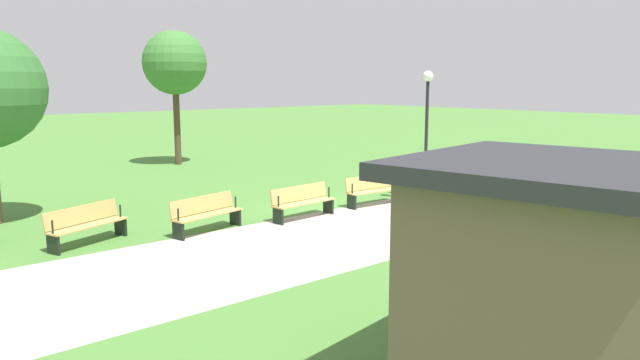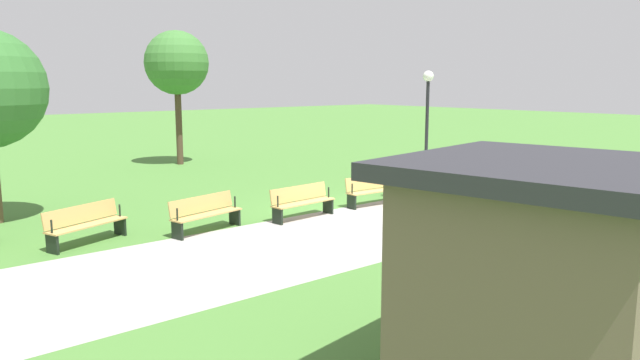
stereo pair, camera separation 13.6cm
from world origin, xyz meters
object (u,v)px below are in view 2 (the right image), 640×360
Objects in this scene: bench_4 at (302,201)px; person_seated at (459,165)px; bench_0 at (470,160)px; kiosk at (539,279)px; bench_2 at (424,178)px; bench_1 at (455,169)px; bench_6 at (85,223)px; lamp_post at (427,112)px; bench_3 at (374,189)px; tree_0 at (177,64)px; bench_5 at (205,213)px.

person_seated reaches higher than bench_4.
kiosk is (14.39, 11.40, 0.97)m from bench_0.
person_seated is at bearing -177.12° from bench_4.
bench_2 is (5.20, 1.92, 0.00)m from bench_0.
bench_1 is (2.53, 1.14, 0.00)m from bench_0.
bench_6 is 0.50× the size of lamp_post.
person_seated reaches higher than bench_2.
bench_3 and bench_6 have the same top height.
lamp_post reaches higher than bench_1.
bench_2 is 0.57× the size of kiosk.
bench_3 is 11.19m from kiosk.
lamp_post is (-4.15, 0.83, 2.32)m from bench_4.
bench_4 is at bearing 4.07° from bench_3.
kiosk is at bearing 61.23° from bench_1.
bench_6 is 0.34× the size of tree_0.
bench_6 is (16.15, 1.14, 0.00)m from bench_0.
bench_6 is at bearing 32.56° from bench_0.
kiosk is (7.81, 8.27, -1.34)m from lamp_post.
bench_0 is at bearing -171.94° from bench_4.
bench_4 is 0.99× the size of bench_5.
bench_2 is 10.98m from bench_6.
bench_1 is 0.99× the size of bench_5.
bench_3 is 5.55m from bench_5.
bench_2 is at bearing -143.49° from kiosk.
lamp_post is at bearing 164.63° from bench_4.
bench_1 is 0.99× the size of bench_2.
kiosk reaches higher than bench_0.
bench_0 is at bearing 175.87° from bench_5.
tree_0 is at bearing -126.17° from bench_5.
bench_6 is 1.69× the size of person_seated.
bench_2 is at bearing 33.20° from person_seated.
lamp_post is (-1.71, 12.90, -1.70)m from tree_0.
bench_1 and bench_5 have the same top height.
bench_3 is 0.99× the size of bench_6.
lamp_post is at bearing 152.84° from bench_3.
bench_6 is 0.56× the size of kiosk.
lamp_post reaches higher than person_seated.
bench_1 is 1.01× the size of bench_3.
person_seated reaches higher than bench_5.
lamp_post is at bearing 44.57° from person_seated.
lamp_post is (-9.57, 1.99, 2.32)m from bench_6.
bench_2 is 5.55m from bench_4.
person_seated is (-8.22, -1.00, 0.16)m from bench_4.
bench_0 is 0.97× the size of bench_5.
bench_1 is 0.56× the size of kiosk.
person_seated is 0.33× the size of kiosk.
bench_3 is at bearing 163.73° from bench_5.
person_seated is (-13.64, 0.16, 0.16)m from bench_6.
kiosk reaches higher than bench_6.
lamp_post is (6.58, 3.14, 2.32)m from bench_0.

